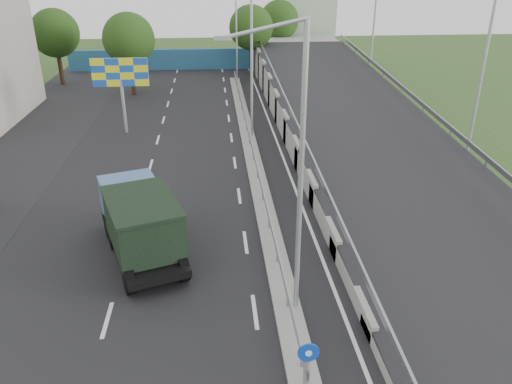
{
  "coord_description": "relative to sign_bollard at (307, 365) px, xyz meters",
  "views": [
    {
      "loc": [
        -2.45,
        -8.66,
        11.64
      ],
      "look_at": [
        -0.65,
        11.73,
        2.2
      ],
      "focal_mm": 35.0,
      "sensor_mm": 36.0,
      "label": 1
    }
  ],
  "objects": [
    {
      "name": "road_surface",
      "position": [
        -3.0,
        17.83,
        -1.03
      ],
      "size": [
        26.0,
        90.0,
        0.04
      ],
      "primitive_type": "cube",
      "color": "black",
      "rests_on": "ground"
    },
    {
      "name": "median",
      "position": [
        0.0,
        21.83,
        -0.93
      ],
      "size": [
        1.0,
        44.0,
        0.2
      ],
      "primitive_type": "cube",
      "color": "gray",
      "rests_on": "ground"
    },
    {
      "name": "overpass_ramp",
      "position": [
        7.5,
        21.83,
        0.72
      ],
      "size": [
        10.0,
        50.0,
        3.5
      ],
      "color": "gray",
      "rests_on": "ground"
    },
    {
      "name": "median_guardrail",
      "position": [
        0.0,
        21.83,
        -0.28
      ],
      "size": [
        0.09,
        44.0,
        0.71
      ],
      "color": "gray",
      "rests_on": "median"
    },
    {
      "name": "sign_bollard",
      "position": [
        0.0,
        0.0,
        0.0
      ],
      "size": [
        0.64,
        0.23,
        1.67
      ],
      "color": "black",
      "rests_on": "median"
    },
    {
      "name": "lamp_post_near",
      "position": [
        0.11,
        3.83,
        4.77
      ],
      "size": [
        2.74,
        0.18,
        10.08
      ],
      "color": "#B2B5B7",
      "rests_on": "median"
    },
    {
      "name": "lamp_post_mid",
      "position": [
        0.11,
        23.83,
        4.77
      ],
      "size": [
        2.74,
        0.18,
        10.08
      ],
      "color": "#B2B5B7",
      "rests_on": "median"
    },
    {
      "name": "lamp_post_far",
      "position": [
        0.11,
        43.83,
        4.77
      ],
      "size": [
        2.74,
        0.18,
        10.08
      ],
      "color": "#B2B5B7",
      "rests_on": "median"
    },
    {
      "name": "blue_wall",
      "position": [
        -4.0,
        49.83,
        0.17
      ],
      "size": [
        30.0,
        0.5,
        2.4
      ],
      "primitive_type": "cube",
      "color": "#22657C",
      "rests_on": "ground"
    },
    {
      "name": "church",
      "position": [
        10.0,
        57.83,
        4.28
      ],
      "size": [
        7.0,
        7.0,
        13.8
      ],
      "color": "#B2CCAD",
      "rests_on": "ground"
    },
    {
      "name": "billboard",
      "position": [
        -9.0,
        25.83,
        3.15
      ],
      "size": [
        4.0,
        0.24,
        5.5
      ],
      "color": "#B2B5B7",
      "rests_on": "ground"
    },
    {
      "name": "tree_left_mid",
      "position": [
        -10.0,
        37.83,
        4.14
      ],
      "size": [
        4.8,
        4.8,
        7.6
      ],
      "color": "black",
      "rests_on": "ground"
    },
    {
      "name": "tree_median_far",
      "position": [
        2.0,
        45.83,
        4.14
      ],
      "size": [
        4.8,
        4.8,
        7.6
      ],
      "color": "black",
      "rests_on": "ground"
    },
    {
      "name": "tree_left_far",
      "position": [
        -18.0,
        42.83,
        4.14
      ],
      "size": [
        4.8,
        4.8,
        7.6
      ],
      "color": "black",
      "rests_on": "ground"
    },
    {
      "name": "tree_ramp_far",
      "position": [
        6.0,
        52.83,
        4.14
      ],
      "size": [
        4.8,
        4.8,
        7.6
      ],
      "color": "black",
      "rests_on": "ground"
    },
    {
      "name": "dump_truck",
      "position": [
        -5.76,
        8.31,
        0.61
      ],
      "size": [
        4.48,
        7.17,
        2.97
      ],
      "rotation": [
        0.0,
        0.0,
        0.33
      ],
      "color": "black",
      "rests_on": "ground"
    }
  ]
}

